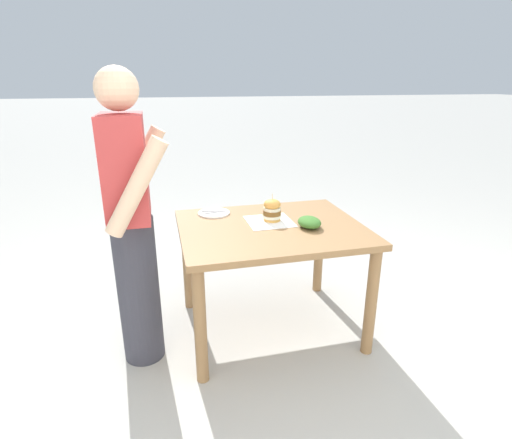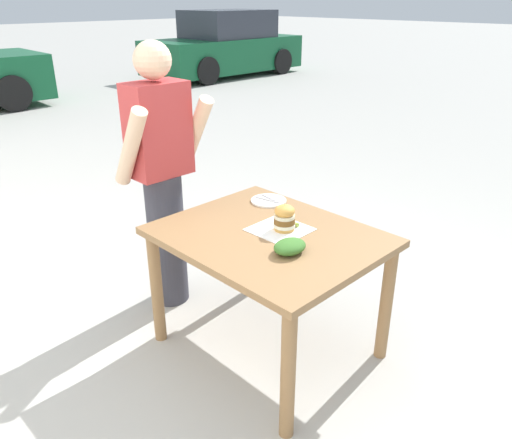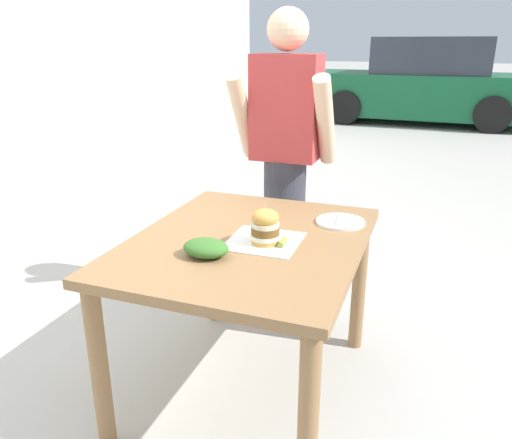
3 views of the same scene
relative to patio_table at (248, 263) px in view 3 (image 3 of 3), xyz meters
name	(u,v)px [view 3 (image 3 of 3)]	position (x,y,z in m)	size (l,w,h in m)	color
ground_plane	(249,387)	(0.00, 0.00, -0.64)	(80.00, 80.00, 0.00)	#ADAAA3
patio_table	(248,263)	(0.00, 0.00, 0.00)	(0.93, 1.15, 0.75)	olive
serving_paper	(264,241)	(0.08, -0.01, 0.11)	(0.29, 0.29, 0.00)	white
sandwich	(265,226)	(0.09, -0.03, 0.19)	(0.12, 0.12, 0.18)	gold
pickle_spear	(283,242)	(0.16, -0.03, 0.13)	(0.02, 0.02, 0.08)	#8EA83D
side_plate_with_forks	(340,222)	(0.33, 0.32, 0.12)	(0.22, 0.22, 0.02)	white
side_salad	(206,248)	(-0.08, -0.22, 0.14)	(0.18, 0.14, 0.07)	#386B28
diner_across_table	(285,162)	(-0.09, 0.83, 0.25)	(0.55, 0.35, 1.69)	#33333D
parked_car_near_curb	(423,85)	(0.31, 8.73, 0.09)	(4.26, 1.96, 1.60)	#145933
parked_car_mid_block	(125,78)	(-6.17, 8.24, 0.09)	(4.23, 1.90, 1.60)	navy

